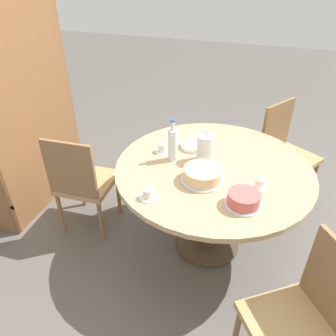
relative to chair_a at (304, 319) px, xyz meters
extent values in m
plane|color=#56514C|center=(0.79, 0.64, -0.48)|extent=(14.00, 14.00, 0.00)
cylinder|color=#473828|center=(0.79, 0.64, -0.46)|extent=(0.51, 0.51, 0.03)
cylinder|color=#473828|center=(0.79, 0.64, -0.10)|extent=(0.17, 0.17, 0.69)
cylinder|color=tan|center=(0.79, 0.64, 0.26)|extent=(1.37, 1.37, 0.04)
cylinder|color=olive|center=(0.00, 0.30, -0.28)|extent=(0.03, 0.03, 0.40)
cylinder|color=olive|center=(0.21, 0.01, -0.28)|extent=(0.03, 0.03, 0.40)
cube|color=tan|center=(-0.04, 0.05, -0.05)|extent=(0.59, 0.59, 0.04)
cylinder|color=olive|center=(1.39, 0.03, -0.28)|extent=(0.03, 0.03, 0.40)
cylinder|color=olive|center=(1.69, -0.16, -0.28)|extent=(0.03, 0.03, 0.40)
cylinder|color=olive|center=(1.59, 0.34, -0.28)|extent=(0.03, 0.03, 0.40)
cylinder|color=olive|center=(1.89, 0.14, -0.28)|extent=(0.03, 0.03, 0.40)
cube|color=tan|center=(1.64, 0.09, -0.05)|extent=(0.58, 0.58, 0.04)
cube|color=olive|center=(1.75, 0.25, 0.20)|extent=(0.35, 0.24, 0.46)
cylinder|color=olive|center=(0.93, 1.48, -0.28)|extent=(0.03, 0.03, 0.40)
cylinder|color=olive|center=(0.91, 1.84, -0.28)|extent=(0.03, 0.03, 0.40)
cylinder|color=olive|center=(0.57, 1.47, -0.28)|extent=(0.03, 0.03, 0.40)
cylinder|color=olive|center=(0.55, 1.83, -0.28)|extent=(0.03, 0.03, 0.40)
cube|color=tan|center=(0.74, 1.66, -0.05)|extent=(0.44, 0.44, 0.04)
cube|color=olive|center=(0.55, 1.65, 0.20)|extent=(0.04, 0.40, 0.46)
cube|color=brown|center=(1.44, 2.31, 0.41)|extent=(0.04, 0.28, 1.77)
cube|color=brown|center=(0.93, 2.18, 0.41)|extent=(1.07, 0.02, 1.77)
cube|color=brown|center=(0.93, 2.31, -0.46)|extent=(1.00, 0.27, 0.04)
cube|color=brown|center=(0.93, 2.31, -0.04)|extent=(1.00, 0.27, 0.04)
cube|color=brown|center=(0.93, 2.31, 0.41)|extent=(1.00, 0.27, 0.04)
cube|color=brown|center=(0.93, 2.31, 0.85)|extent=(1.00, 0.27, 0.04)
cube|color=teal|center=(1.23, 2.30, -0.26)|extent=(0.39, 0.21, 0.36)
cube|color=beige|center=(0.62, 2.30, -0.29)|extent=(0.39, 0.21, 0.31)
cube|color=orange|center=(1.20, 2.30, 0.14)|extent=(0.46, 0.21, 0.31)
cube|color=teal|center=(0.66, 2.30, 0.14)|extent=(0.46, 0.21, 0.31)
cube|color=#B72D28|center=(1.25, 2.30, 0.60)|extent=(0.36, 0.21, 0.35)
cube|color=black|center=(1.21, 2.30, 1.00)|extent=(0.43, 0.21, 0.27)
cylinder|color=silver|center=(0.85, 0.72, 0.38)|extent=(0.12, 0.12, 0.20)
cone|color=silver|center=(0.85, 0.72, 0.49)|extent=(0.11, 0.11, 0.02)
sphere|color=silver|center=(0.85, 0.72, 0.51)|extent=(0.02, 0.02, 0.02)
cylinder|color=silver|center=(0.79, 0.94, 0.40)|extent=(0.07, 0.07, 0.23)
cylinder|color=silver|center=(0.79, 0.94, 0.55)|extent=(0.03, 0.03, 0.07)
cylinder|color=#2D5184|center=(0.79, 0.94, 0.59)|extent=(0.03, 0.03, 0.01)
cylinder|color=silver|center=(0.61, 0.68, 0.29)|extent=(0.28, 0.28, 0.01)
cylinder|color=#DBB784|center=(0.61, 0.68, 0.33)|extent=(0.25, 0.25, 0.08)
cylinder|color=silver|center=(0.44, 0.40, 0.29)|extent=(0.22, 0.22, 0.01)
cylinder|color=#C65651|center=(0.44, 0.40, 0.33)|extent=(0.19, 0.19, 0.07)
cylinder|color=white|center=(0.65, 0.32, 0.28)|extent=(0.11, 0.11, 0.01)
cylinder|color=silver|center=(0.65, 0.32, 0.32)|extent=(0.06, 0.06, 0.06)
cylinder|color=white|center=(0.87, 1.05, 0.28)|extent=(0.11, 0.11, 0.01)
cylinder|color=silver|center=(0.87, 1.05, 0.32)|extent=(0.06, 0.06, 0.06)
cylinder|color=white|center=(0.33, 0.95, 0.28)|extent=(0.11, 0.11, 0.01)
cylinder|color=silver|center=(0.33, 0.95, 0.32)|extent=(0.06, 0.06, 0.06)
cylinder|color=white|center=(1.00, 0.85, 0.28)|extent=(0.19, 0.19, 0.01)
cylinder|color=white|center=(1.00, 0.85, 0.29)|extent=(0.19, 0.19, 0.01)
cylinder|color=white|center=(1.00, 0.85, 0.30)|extent=(0.19, 0.19, 0.01)
camera|label=1|loc=(-1.10, 0.35, 1.53)|focal=35.00mm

